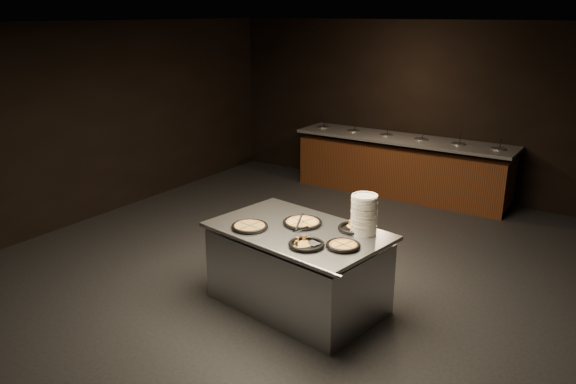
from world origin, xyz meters
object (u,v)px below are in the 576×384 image
object	(u,v)px
pan_veggie_whole	(250,226)
pan_cheese_whole	(302,222)
plate_stack	(364,214)
serving_counter	(298,269)

from	to	relation	value
pan_veggie_whole	pan_cheese_whole	world-z (taller)	same
plate_stack	pan_veggie_whole	size ratio (longest dim) A/B	1.05
serving_counter	pan_cheese_whole	xyz separation A→B (m)	(-0.04, 0.15, 0.47)
pan_cheese_whole	serving_counter	bearing A→B (deg)	-75.85
pan_veggie_whole	pan_cheese_whole	distance (m)	0.56
pan_veggie_whole	plate_stack	bearing A→B (deg)	26.70
plate_stack	pan_veggie_whole	world-z (taller)	plate_stack
plate_stack	pan_cheese_whole	distance (m)	0.69
serving_counter	plate_stack	distance (m)	0.94
plate_stack	pan_veggie_whole	distance (m)	1.19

